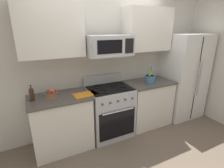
{
  "coord_description": "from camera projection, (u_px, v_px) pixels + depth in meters",
  "views": [
    {
      "loc": [
        -1.2,
        -1.83,
        1.92
      ],
      "look_at": [
        -0.01,
        0.55,
        1.03
      ],
      "focal_mm": 27.1,
      "sensor_mm": 36.0,
      "label": 1
    }
  ],
  "objects": [
    {
      "name": "ground_plane",
      "position": [
        128.0,
        156.0,
        2.67
      ],
      "size": [
        16.0,
        16.0,
        0.0
      ],
      "primitive_type": "plane",
      "color": "#6B5B4C"
    },
    {
      "name": "wall_back",
      "position": [
        101.0,
        63.0,
        3.15
      ],
      "size": [
        8.0,
        0.1,
        2.6
      ],
      "primitive_type": "cube",
      "color": "beige",
      "rests_on": "ground"
    },
    {
      "name": "counter_left",
      "position": [
        62.0,
        123.0,
        2.73
      ],
      "size": [
        0.93,
        0.61,
        0.91
      ],
      "color": "silver",
      "rests_on": "ground"
    },
    {
      "name": "range_oven",
      "position": [
        110.0,
        111.0,
        3.09
      ],
      "size": [
        0.76,
        0.65,
        1.09
      ],
      "color": "#B2B5BA",
      "rests_on": "ground"
    },
    {
      "name": "counter_right",
      "position": [
        147.0,
        103.0,
        3.46
      ],
      "size": [
        0.94,
        0.61,
        0.91
      ],
      "color": "silver",
      "rests_on": "ground"
    },
    {
      "name": "refrigerator",
      "position": [
        183.0,
        77.0,
        3.7
      ],
      "size": [
        0.86,
        0.72,
        1.8
      ],
      "color": "silver",
      "rests_on": "ground"
    },
    {
      "name": "microwave",
      "position": [
        109.0,
        46.0,
        2.75
      ],
      "size": [
        0.76,
        0.44,
        0.33
      ],
      "color": "#B2B5BA"
    },
    {
      "name": "upper_cabinets_left",
      "position": [
        50.0,
        30.0,
        2.41
      ],
      "size": [
        0.92,
        0.34,
        0.77
      ],
      "color": "silver"
    },
    {
      "name": "upper_cabinets_right",
      "position": [
        147.0,
        30.0,
        3.14
      ],
      "size": [
        0.93,
        0.34,
        0.77
      ],
      "color": "silver"
    },
    {
      "name": "utensil_crock",
      "position": [
        150.0,
        79.0,
        3.25
      ],
      "size": [
        0.19,
        0.19,
        0.33
      ],
      "color": "teal",
      "rests_on": "counter_right"
    },
    {
      "name": "fruit_basket",
      "position": [
        51.0,
        94.0,
        2.59
      ],
      "size": [
        0.22,
        0.22,
        0.11
      ],
      "color": "brown",
      "rests_on": "counter_left"
    },
    {
      "name": "cutting_board",
      "position": [
        85.0,
        94.0,
        2.67
      ],
      "size": [
        0.37,
        0.25,
        0.02
      ],
      "primitive_type": "cube",
      "rotation": [
        0.0,
        0.0,
        0.07
      ],
      "color": "orange",
      "rests_on": "counter_left"
    },
    {
      "name": "bottle_soy",
      "position": [
        32.0,
        94.0,
        2.43
      ],
      "size": [
        0.07,
        0.07,
        0.24
      ],
      "color": "#382314",
      "rests_on": "counter_left"
    }
  ]
}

